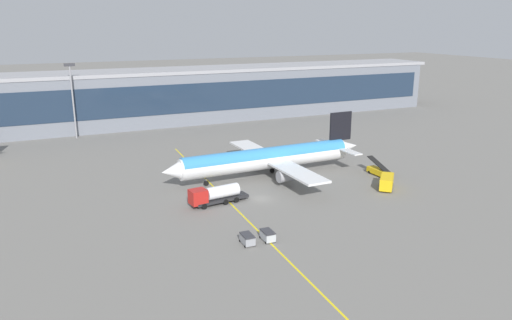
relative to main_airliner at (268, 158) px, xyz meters
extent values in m
plane|color=slate|center=(-6.97, -11.36, -3.99)|extent=(700.00, 700.00, 0.00)
cube|color=yellow|center=(-12.74, -9.36, -3.99)|extent=(3.03, 79.96, 0.01)
cube|color=slate|center=(2.74, 65.57, 3.89)|extent=(174.20, 19.00, 15.77)
cube|color=#1E2D42|center=(2.74, 56.01, 4.68)|extent=(168.97, 0.16, 8.83)
cube|color=#99999E|center=(2.74, 65.57, 12.28)|extent=(177.68, 19.38, 1.00)
cylinder|color=white|center=(-0.27, -0.01, -0.16)|extent=(37.11, 5.22, 4.16)
cylinder|color=#388CD1|center=(-0.27, -0.01, 0.22)|extent=(36.37, 5.04, 3.99)
cone|color=white|center=(-20.22, -0.58, -0.16)|extent=(4.27, 4.07, 3.95)
cone|color=white|center=(19.89, 0.57, 0.26)|extent=(5.09, 3.68, 3.54)
cube|color=black|center=(17.73, 0.51, 5.04)|extent=(5.42, 0.52, 6.24)
cube|color=white|center=(17.35, -3.66, 0.47)|extent=(2.19, 6.71, 0.24)
cube|color=white|center=(17.11, 4.66, 0.47)|extent=(2.19, 6.71, 0.24)
cube|color=white|center=(1.51, -9.81, -0.47)|extent=(5.25, 15.68, 0.40)
cube|color=white|center=(0.95, 9.88, -0.47)|extent=(5.25, 15.68, 0.40)
cylinder|color=#939399|center=(0.43, -7.04, -1.91)|extent=(3.27, 2.38, 2.29)
cylinder|color=#939399|center=(0.03, 7.06, -1.91)|extent=(3.27, 2.38, 2.29)
cylinder|color=black|center=(-13.59, -0.39, -3.49)|extent=(1.01, 0.43, 1.00)
cylinder|color=slate|center=(-13.59, -0.39, -2.61)|extent=(0.20, 0.20, 1.76)
cylinder|color=black|center=(2.00, -1.82, -3.49)|extent=(1.01, 0.43, 1.00)
cylinder|color=slate|center=(2.00, -1.82, -2.61)|extent=(0.20, 0.20, 1.76)
cylinder|color=black|center=(1.90, 1.93, -3.49)|extent=(1.01, 0.43, 1.00)
cylinder|color=slate|center=(1.90, 1.93, -2.61)|extent=(0.20, 0.20, 1.76)
cube|color=#232326|center=(-14.22, -10.50, -3.24)|extent=(10.23, 3.72, 0.50)
cube|color=#B21E19|center=(-18.58, -11.05, -1.99)|extent=(3.09, 2.83, 2.50)
cube|color=black|center=(-19.83, -11.21, -1.49)|extent=(0.44, 2.30, 1.12)
cylinder|color=silver|center=(-13.94, -10.47, -1.89)|extent=(6.23, 2.93, 2.20)
cylinder|color=black|center=(-17.88, -12.16, -3.49)|extent=(1.04, 0.47, 1.00)
cylinder|color=black|center=(-18.17, -9.80, -3.49)|extent=(1.04, 0.47, 1.00)
cylinder|color=black|center=(-13.77, -11.65, -3.49)|extent=(1.04, 0.47, 1.00)
cylinder|color=black|center=(-14.07, -9.29, -3.49)|extent=(1.04, 0.47, 1.00)
cylinder|color=black|center=(-11.69, -11.38, -3.49)|extent=(1.04, 0.47, 1.00)
cylinder|color=black|center=(-11.98, -9.03, -3.49)|extent=(1.04, 0.47, 1.00)
cube|color=yellow|center=(21.41, -8.96, -3.14)|extent=(2.04, 6.04, 1.10)
cube|color=black|center=(21.41, -8.96, -1.69)|extent=(1.49, 6.93, 2.38)
cylinder|color=black|center=(22.32, -11.04, -3.69)|extent=(0.26, 0.61, 0.60)
cylinder|color=black|center=(20.61, -11.08, -3.69)|extent=(0.26, 0.61, 0.60)
cylinder|color=black|center=(22.22, -6.84, -3.69)|extent=(0.26, 0.61, 0.60)
cylinder|color=black|center=(20.51, -6.88, -3.69)|extent=(0.26, 0.61, 0.60)
cube|color=yellow|center=(17.47, -16.24, -2.59)|extent=(5.62, 5.83, 2.20)
cube|color=black|center=(18.45, -15.17, -2.21)|extent=(2.90, 2.90, 0.66)
cylinder|color=black|center=(18.08, -14.04, -3.69)|extent=(0.59, 0.61, 0.60)
cylinder|color=black|center=(19.60, -15.44, -3.69)|extent=(0.59, 0.61, 0.60)
cylinder|color=black|center=(15.33, -17.03, -3.69)|extent=(0.59, 0.61, 0.60)
cylinder|color=black|center=(16.86, -18.43, -3.69)|extent=(0.59, 0.61, 0.60)
cube|color=gray|center=(-16.57, -27.74, -3.26)|extent=(1.56, 2.63, 1.10)
cube|color=#333338|center=(-16.57, -27.74, -2.56)|extent=(1.59, 2.69, 0.10)
cylinder|color=black|center=(-17.30, -26.68, -3.81)|extent=(0.13, 0.36, 0.36)
cylinder|color=black|center=(-15.80, -26.71, -3.81)|extent=(0.13, 0.36, 0.36)
cylinder|color=black|center=(-17.35, -28.76, -3.81)|extent=(0.13, 0.36, 0.36)
cylinder|color=black|center=(-15.85, -28.79, -3.81)|extent=(0.13, 0.36, 0.36)
cube|color=#B2B7BC|center=(-13.37, -27.81, -3.26)|extent=(1.56, 2.63, 1.10)
cube|color=#333338|center=(-13.37, -27.81, -2.56)|extent=(1.59, 2.69, 0.10)
cylinder|color=black|center=(-14.10, -26.75, -3.81)|extent=(0.13, 0.36, 0.36)
cylinder|color=black|center=(-12.60, -26.79, -3.81)|extent=(0.13, 0.36, 0.36)
cylinder|color=black|center=(-14.15, -28.83, -3.81)|extent=(0.13, 0.36, 0.36)
cylinder|color=black|center=(-12.65, -28.87, -3.81)|extent=(0.13, 0.36, 0.36)
cylinder|color=gray|center=(-33.10, 53.57, 5.81)|extent=(0.44, 0.44, 19.59)
cube|color=#333338|center=(-33.10, 53.57, 16.00)|extent=(2.80, 0.50, 0.80)
camera|label=1|loc=(-41.84, -86.88, 26.66)|focal=34.23mm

